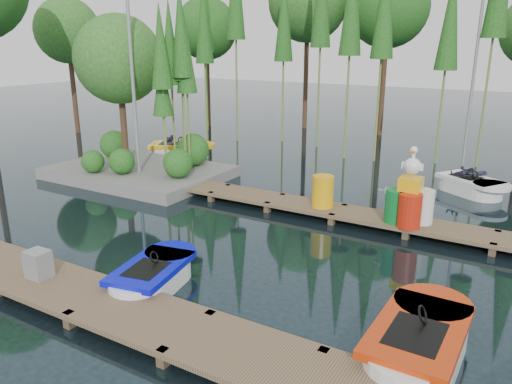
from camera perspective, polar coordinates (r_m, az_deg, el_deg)
The scene contains 15 objects.
ground_plane at distance 13.12m, azimuth -3.00°, elevation -4.82°, with size 90.00×90.00×0.00m, color #1B2C33.
near_dock at distance 9.95m, azimuth -17.78°, elevation -11.66°, with size 18.00×1.50×0.50m.
far_dock at distance 14.63m, azimuth 5.68°, elevation -1.58°, with size 15.00×1.20×0.50m.
island at distance 18.81m, azimuth -13.90°, elevation 11.37°, with size 6.20×4.20×6.75m.
tree_screen at distance 22.55m, azimuth 8.03°, elevation 20.01°, with size 34.42×18.53×10.31m.
lamp_island at distance 17.62m, azimuth -14.07°, elevation 14.52°, with size 0.30×0.30×7.25m.
lamp_rear at distance 21.31m, azimuth 23.85°, elevation 13.97°, with size 0.30×0.30×7.25m.
boat_blue at distance 10.55m, azimuth -11.67°, elevation -9.43°, with size 1.53×2.60×0.82m.
boat_red at distance 8.62m, azimuth 18.05°, elevation -16.11°, with size 1.35×2.90×0.97m.
boat_yellow_far at distance 21.81m, azimuth -8.80°, elevation 4.72°, with size 3.20×2.51×1.46m.
boat_white_far at distance 17.88m, azimuth 23.35°, elevation 0.66°, with size 2.76×2.34×1.20m.
utility_cabinet at distance 10.97m, azimuth -23.63°, elevation -7.55°, with size 0.46×0.39×0.56m, color gray.
yellow_barrel at distance 14.27m, azimuth 7.66°, elevation 0.08°, with size 0.61×0.61×0.91m, color #F0AD0C.
drum_cluster at distance 13.37m, azimuth 17.15°, elevation -1.07°, with size 1.18×1.08×2.03m.
seagull_post at distance 13.66m, azimuth 14.82°, elevation -0.58°, with size 0.53×0.29×0.86m.
Camera 1 is at (6.78, -10.12, 4.87)m, focal length 35.00 mm.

